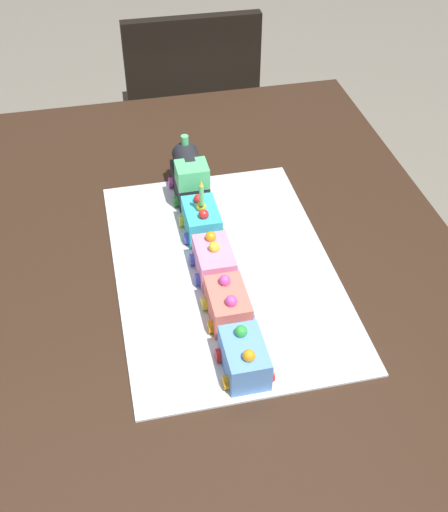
% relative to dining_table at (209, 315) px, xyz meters
% --- Properties ---
extents(ground_plane, '(8.00, 8.00, 0.00)m').
position_rel_dining_table_xyz_m(ground_plane, '(0.00, 0.00, -0.63)').
color(ground_plane, gray).
extents(dining_table, '(1.40, 1.00, 0.74)m').
position_rel_dining_table_xyz_m(dining_table, '(0.00, 0.00, 0.00)').
color(dining_table, '#382316').
rests_on(dining_table, ground).
extents(chair, '(0.40, 0.40, 0.86)m').
position_rel_dining_table_xyz_m(chair, '(-1.03, 0.14, -0.16)').
color(chair, black).
rests_on(chair, ground).
extents(cake_board, '(0.60, 0.40, 0.00)m').
position_rel_dining_table_xyz_m(cake_board, '(-0.01, 0.03, 0.11)').
color(cake_board, silver).
rests_on(cake_board, dining_table).
extents(cake_locomotive, '(0.14, 0.08, 0.12)m').
position_rel_dining_table_xyz_m(cake_locomotive, '(-0.25, 0.01, 0.16)').
color(cake_locomotive, '#232328').
rests_on(cake_locomotive, cake_board).
extents(cake_car_caboose_turquoise, '(0.10, 0.08, 0.07)m').
position_rel_dining_table_xyz_m(cake_car_caboose_turquoise, '(-0.12, 0.01, 0.14)').
color(cake_car_caboose_turquoise, '#38B7C6').
rests_on(cake_car_caboose_turquoise, cake_board).
extents(cake_car_flatbed_bubblegum, '(0.10, 0.08, 0.07)m').
position_rel_dining_table_xyz_m(cake_car_flatbed_bubblegum, '(-0.01, 0.01, 0.14)').
color(cake_car_flatbed_bubblegum, pink).
rests_on(cake_car_flatbed_bubblegum, cake_board).
extents(cake_car_tanker_coral, '(0.10, 0.08, 0.07)m').
position_rel_dining_table_xyz_m(cake_car_tanker_coral, '(0.11, 0.01, 0.14)').
color(cake_car_tanker_coral, '#F27260').
rests_on(cake_car_tanker_coral, cake_board).
extents(cake_car_gondola_sky_blue, '(0.10, 0.08, 0.07)m').
position_rel_dining_table_xyz_m(cake_car_gondola_sky_blue, '(0.23, 0.01, 0.14)').
color(cake_car_gondola_sky_blue, '#669EEA').
rests_on(cake_car_gondola_sky_blue, cake_board).
extents(birthday_candle, '(0.01, 0.01, 0.06)m').
position_rel_dining_table_xyz_m(birthday_candle, '(-0.11, 0.01, 0.21)').
color(birthday_candle, '#66D872').
rests_on(birthday_candle, cake_car_caboose_turquoise).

